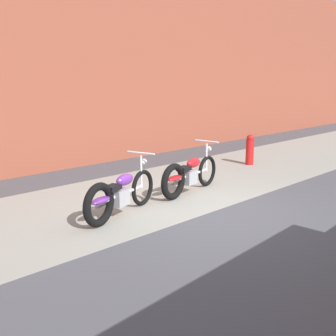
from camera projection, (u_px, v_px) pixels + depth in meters
name	position (u px, v px, depth m)	size (l,w,h in m)	color
ground_plane	(210.00, 213.00, 7.34)	(80.00, 80.00, 0.00)	#47474C
sidewalk_slab	(146.00, 193.00, 8.56)	(36.00, 3.50, 0.01)	gray
brick_building_wall	(55.00, 53.00, 10.35)	(36.00, 0.50, 5.93)	brown
motorcycle_purple	(117.00, 195.00, 7.01)	(1.95, 0.82, 1.03)	black
motorcycle_red	(187.00, 175.00, 8.44)	(1.99, 0.64, 1.03)	black
fire_hydrant	(250.00, 149.00, 11.30)	(0.22, 0.22, 0.84)	red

